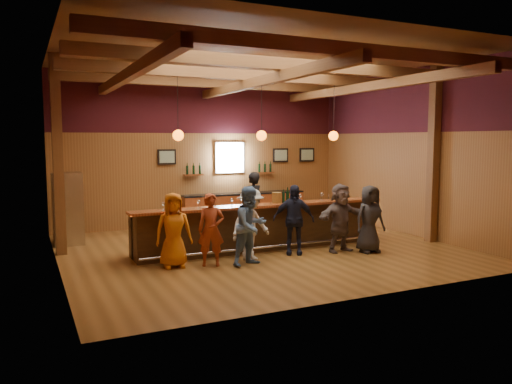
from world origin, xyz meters
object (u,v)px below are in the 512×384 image
customer_dark (370,219)px  bottle_a (283,198)px  bar_counter (259,227)px  back_bar_cabinet (244,208)px  customer_denim (251,226)px  customer_orange (174,230)px  bartender (253,205)px  ice_bucket (277,198)px  customer_navy (294,220)px  customer_white (250,224)px  customer_brown (340,218)px  stainless_fridge (68,209)px  customer_redvest (211,230)px

customer_dark → bottle_a: bearing=144.9°
bar_counter → back_bar_cabinet: size_ratio=1.57×
customer_denim → customer_orange: bearing=143.7°
bartender → ice_bucket: size_ratio=7.02×
customer_orange → customer_dark: bearing=-3.7°
bar_counter → ice_bucket: size_ratio=24.99×
bar_counter → bottle_a: bearing=-28.5°
customer_denim → customer_navy: size_ratio=1.03×
customer_white → bartender: 2.37m
customer_orange → customer_brown: bearing=0.0°
customer_denim → customer_dark: customer_denim is taller
stainless_fridge → customer_navy: bearing=-36.3°
customer_redvest → customer_denim: (0.76, -0.30, 0.07)m
customer_white → ice_bucket: customer_white is taller
bartender → customer_dark: bearing=104.5°
customer_redvest → customer_white: size_ratio=0.96×
customer_brown → customer_dark: (0.58, -0.34, -0.02)m
customer_redvest → customer_white: 0.94m
back_bar_cabinet → customer_orange: (-3.54, -4.45, 0.29)m
customer_denim → bottle_a: bearing=21.3°
back_bar_cabinet → bartender: bearing=-108.9°
bartender → bottle_a: bartender is taller
customer_redvest → customer_dark: customer_dark is taller
customer_redvest → bartender: bartender is taller
stainless_fridge → bartender: (4.47, -1.32, -0.02)m
bottle_a → stainless_fridge: bearing=149.5°
bar_counter → customer_white: 1.24m
back_bar_cabinet → ice_bucket: bearing=-102.4°
customer_denim → bottle_a: 1.81m
customer_navy → ice_bucket: size_ratio=6.33×
stainless_fridge → ice_bucket: size_ratio=7.14×
back_bar_cabinet → customer_denim: bearing=-112.4°
customer_orange → back_bar_cabinet: bearing=55.2°
customer_redvest → back_bar_cabinet: bearing=79.6°
customer_dark → ice_bucket: size_ratio=6.20×
customer_white → bottle_a: size_ratio=4.92×
customer_redvest → customer_white: (0.93, 0.08, 0.03)m
customer_redvest → bartender: (1.97, 2.21, 0.13)m
bartender → back_bar_cabinet: bearing=-128.8°
bar_counter → customer_denim: (-0.86, -1.38, 0.30)m
bar_counter → customer_brown: (1.55, -1.13, 0.28)m
customer_orange → customer_dark: (4.49, -0.59, 0.01)m
back_bar_cabinet → customer_brown: (0.37, -4.70, 0.33)m
stainless_fridge → customer_white: stainless_fridge is taller
stainless_fridge → customer_redvest: size_ratio=1.19×
customer_navy → ice_bucket: 0.80m
customer_denim → stainless_fridge: bearing=112.6°
customer_dark → customer_white: bearing=171.7°
bartender → customer_denim: bearing=44.5°
bar_counter → customer_white: customer_white is taller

